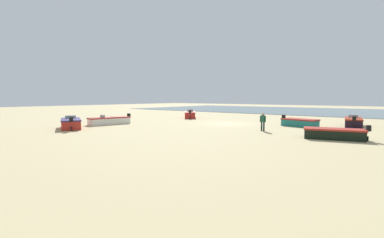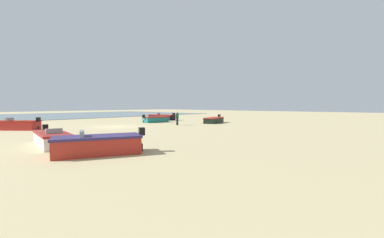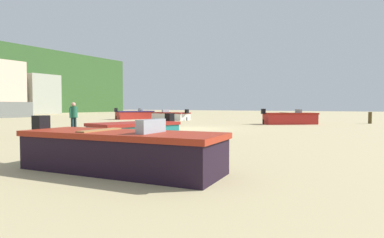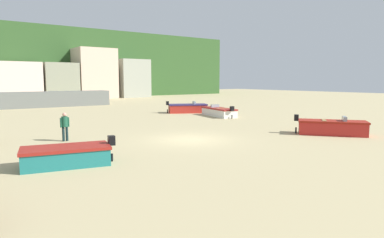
{
  "view_description": "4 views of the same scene",
  "coord_description": "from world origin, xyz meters",
  "px_view_note": "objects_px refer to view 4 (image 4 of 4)",
  "views": [
    {
      "loc": [
        -15.01,
        25.38,
        2.94
      ],
      "look_at": [
        -1.99,
        8.81,
        1.18
      ],
      "focal_mm": 24.05,
      "sensor_mm": 36.0,
      "label": 1
    },
    {
      "loc": [
        15.33,
        24.69,
        2.4
      ],
      "look_at": [
        -3.35,
        8.42,
        1.01
      ],
      "focal_mm": 23.49,
      "sensor_mm": 36.0,
      "label": 2
    },
    {
      "loc": [
        -16.73,
        -10.29,
        1.41
      ],
      "look_at": [
        2.39,
        1.61,
        0.5
      ],
      "focal_mm": 29.32,
      "sensor_mm": 36.0,
      "label": 3
    },
    {
      "loc": [
        -11.29,
        -15.76,
        3.45
      ],
      "look_at": [
        1.69,
        2.14,
        0.89
      ],
      "focal_mm": 31.71,
      "sensor_mm": 36.0,
      "label": 4
    }
  ],
  "objects_px": {
    "boat_red_0": "(188,108)",
    "boat_red_3": "(332,127)",
    "boat_teal_2": "(67,156)",
    "beach_walker_foreground": "(65,124)",
    "boat_white_4": "(219,112)"
  },
  "relations": [
    {
      "from": "boat_red_0",
      "to": "boat_red_3",
      "type": "relative_size",
      "value": 1.05
    },
    {
      "from": "boat_teal_2",
      "to": "beach_walker_foreground",
      "type": "distance_m",
      "value": 5.94
    },
    {
      "from": "boat_red_3",
      "to": "boat_white_4",
      "type": "relative_size",
      "value": 0.86
    },
    {
      "from": "boat_white_4",
      "to": "boat_teal_2",
      "type": "bearing_deg",
      "value": -137.31
    },
    {
      "from": "boat_white_4",
      "to": "beach_walker_foreground",
      "type": "xyz_separation_m",
      "value": [
        -15.66,
        -4.99,
        0.54
      ]
    },
    {
      "from": "boat_white_4",
      "to": "beach_walker_foreground",
      "type": "height_order",
      "value": "beach_walker_foreground"
    },
    {
      "from": "boat_red_0",
      "to": "boat_white_4",
      "type": "xyz_separation_m",
      "value": [
        0.45,
        -4.55,
        -0.06
      ]
    },
    {
      "from": "boat_red_3",
      "to": "boat_white_4",
      "type": "distance_m",
      "value": 12.66
    },
    {
      "from": "boat_red_0",
      "to": "boat_white_4",
      "type": "distance_m",
      "value": 4.57
    },
    {
      "from": "boat_red_3",
      "to": "beach_walker_foreground",
      "type": "relative_size",
      "value": 2.56
    },
    {
      "from": "beach_walker_foreground",
      "to": "boat_white_4",
      "type": "bearing_deg",
      "value": 10.4
    },
    {
      "from": "beach_walker_foreground",
      "to": "boat_red_3",
      "type": "bearing_deg",
      "value": -35.3
    },
    {
      "from": "boat_red_3",
      "to": "boat_white_4",
      "type": "bearing_deg",
      "value": -134.37
    },
    {
      "from": "boat_teal_2",
      "to": "beach_walker_foreground",
      "type": "bearing_deg",
      "value": -2.67
    },
    {
      "from": "boat_red_3",
      "to": "boat_red_0",
      "type": "bearing_deg",
      "value": -131.22
    }
  ]
}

